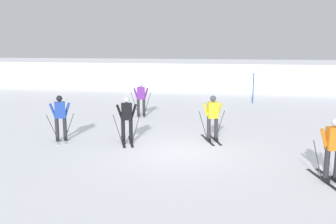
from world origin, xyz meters
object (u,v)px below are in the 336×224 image
at_px(skier_blue, 60,117).
at_px(skier_black, 127,118).
at_px(skier_orange, 333,148).
at_px(skier_purple, 141,98).
at_px(skier_yellow, 213,117).
at_px(trail_marker_pole, 253,88).

bearing_deg(skier_blue, skier_black, 3.69).
distance_m(skier_black, skier_orange, 6.84).
xyz_separation_m(skier_purple, skier_orange, (7.05, -7.47, -0.00)).
height_order(skier_black, skier_purple, same).
xyz_separation_m(skier_blue, skier_yellow, (5.52, 1.00, 0.00)).
bearing_deg(skier_orange, skier_purple, 133.34).
xyz_separation_m(skier_yellow, trail_marker_pole, (1.92, 9.22, 0.01)).
bearing_deg(skier_yellow, skier_black, -164.51).
bearing_deg(skier_blue, skier_purple, 70.70).
distance_m(skier_black, skier_yellow, 3.14).
height_order(skier_yellow, trail_marker_pole, trail_marker_pole).
xyz_separation_m(skier_black, skier_blue, (-2.50, -0.16, -0.00)).
xyz_separation_m(skier_yellow, skier_purple, (-3.77, 4.00, 0.00)).
bearing_deg(skier_black, skier_blue, -176.31).
xyz_separation_m(skier_blue, skier_purple, (1.75, 5.00, 0.00)).
bearing_deg(skier_black, skier_yellow, 15.49).
relative_size(skier_black, skier_purple, 1.00).
bearing_deg(skier_purple, skier_black, -81.27).
height_order(skier_purple, skier_orange, same).
xyz_separation_m(skier_black, skier_yellow, (3.02, 0.84, 0.00)).
distance_m(skier_black, trail_marker_pole, 11.21).
height_order(skier_blue, skier_orange, same).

